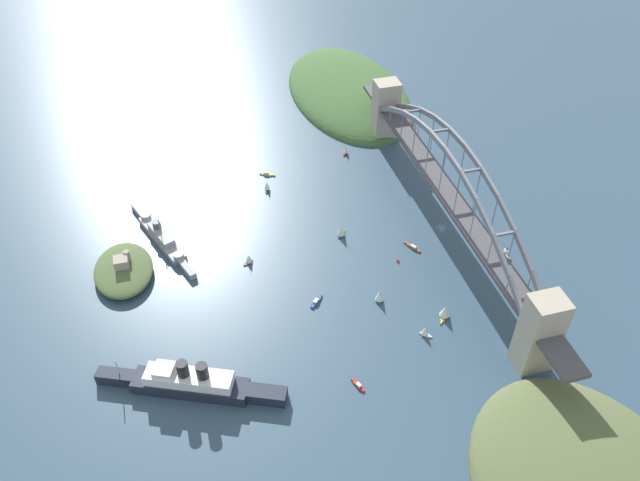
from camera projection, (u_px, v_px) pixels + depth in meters
The scene contains 19 objects.
ground_plane at pixel (442, 228), 397.85m from camera, with size 1400.00×1400.00×0.00m, color #334C60.
harbor_arch_bridge at pixel (447, 195), 380.60m from camera, with size 280.60×17.35×61.20m.
headland_east_shore at pixel (350, 94), 525.26m from camera, with size 167.03×93.26×28.37m.
ocean_liner at pixel (191, 383), 302.99m from camera, with size 44.45×89.47×20.67m.
naval_cruiser at pixel (161, 237), 386.59m from camera, with size 78.57×33.24×17.70m.
fort_island_mid_harbor at pixel (123, 270), 363.93m from camera, with size 47.39×33.52×13.52m.
seaplane_taxiing_near_bridge at pixel (502, 254), 376.59m from camera, with size 11.98×7.93×4.96m.
small_boat_0 at pixel (341, 230), 389.13m from camera, with size 7.81×7.46×9.55m.
small_boat_1 at pixel (316, 301), 349.68m from camera, with size 9.18×8.79×2.21m.
small_boat_2 at pixel (249, 259), 371.85m from camera, with size 5.17×6.44×6.76m.
small_boat_3 at pixel (413, 247), 383.18m from camera, with size 11.75×6.98×2.12m.
small_boat_4 at pixel (267, 186), 424.91m from camera, with size 6.76×4.93×7.23m.
small_boat_5 at pixel (358, 385), 308.26m from camera, with size 9.23×4.59×2.00m.
small_boat_6 at pixel (379, 295), 348.40m from camera, with size 8.51×5.35×8.75m.
small_boat_7 at pixel (425, 331), 330.50m from camera, with size 5.69×5.88×7.24m.
small_boat_8 at pixel (267, 174), 439.60m from camera, with size 6.58×10.47×2.36m.
small_boat_9 at pixel (445, 311), 339.44m from camera, with size 9.02×8.41×9.25m.
small_boat_10 at pixel (346, 150), 457.36m from camera, with size 5.51×5.12×7.09m.
channel_marker_buoy at pixel (398, 260), 373.86m from camera, with size 2.20×2.20×2.75m.
Camera 1 is at (-270.94, 154.74, 258.69)m, focal length 35.41 mm.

